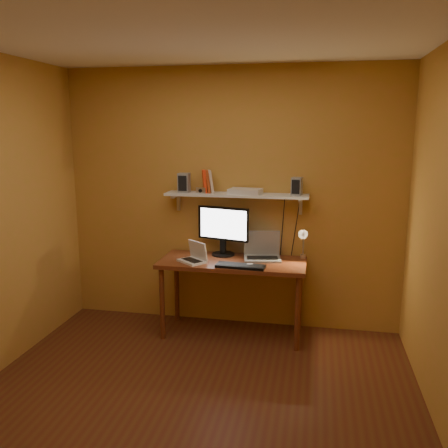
% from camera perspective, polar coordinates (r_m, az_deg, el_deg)
% --- Properties ---
extents(room, '(3.44, 3.24, 2.64)m').
position_cam_1_polar(room, '(3.24, -4.27, -1.06)').
color(room, '#532D15').
rests_on(room, ground).
extents(desk, '(1.40, 0.60, 0.75)m').
position_cam_1_polar(desk, '(4.59, 1.04, -5.45)').
color(desk, maroon).
rests_on(desk, ground).
extents(wall_shelf, '(1.40, 0.25, 0.21)m').
position_cam_1_polar(wall_shelf, '(4.63, 1.50, 3.49)').
color(wall_shelf, silver).
rests_on(wall_shelf, room).
extents(monitor, '(0.53, 0.28, 0.49)m').
position_cam_1_polar(monitor, '(4.70, -0.11, -0.53)').
color(monitor, black).
rests_on(monitor, desk).
extents(laptop, '(0.39, 0.31, 0.27)m').
position_cam_1_polar(laptop, '(4.64, 4.61, -3.32)').
color(laptop, gray).
rests_on(laptop, desk).
extents(netbook, '(0.31, 0.30, 0.19)m').
position_cam_1_polar(netbook, '(4.53, -3.56, -3.88)').
color(netbook, silver).
rests_on(netbook, desk).
extents(keyboard, '(0.46, 0.18, 0.02)m').
position_cam_1_polar(keyboard, '(4.35, 2.01, -5.08)').
color(keyboard, black).
rests_on(keyboard, desk).
extents(mouse, '(0.10, 0.07, 0.03)m').
position_cam_1_polar(mouse, '(4.37, 3.15, -4.95)').
color(mouse, silver).
rests_on(mouse, desk).
extents(desk_lamp, '(0.09, 0.23, 0.38)m').
position_cam_1_polar(desk_lamp, '(4.57, 9.51, -1.87)').
color(desk_lamp, silver).
rests_on(desk_lamp, desk).
extents(speaker_left, '(0.11, 0.11, 0.19)m').
position_cam_1_polar(speaker_left, '(4.71, -4.83, 4.96)').
color(speaker_left, gray).
rests_on(speaker_left, wall_shelf).
extents(speaker_right, '(0.11, 0.11, 0.17)m').
position_cam_1_polar(speaker_right, '(4.55, 8.76, 4.51)').
color(speaker_right, gray).
rests_on(speaker_right, wall_shelf).
extents(books, '(0.16, 0.16, 0.22)m').
position_cam_1_polar(books, '(4.68, -1.98, 5.14)').
color(books, '#F63B16').
rests_on(books, wall_shelf).
extents(shelf_camera, '(0.10, 0.05, 0.06)m').
position_cam_1_polar(shelf_camera, '(4.64, -2.79, 4.06)').
color(shelf_camera, silver).
rests_on(shelf_camera, wall_shelf).
extents(router, '(0.33, 0.24, 0.05)m').
position_cam_1_polar(router, '(4.60, 2.58, 3.95)').
color(router, silver).
rests_on(router, wall_shelf).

